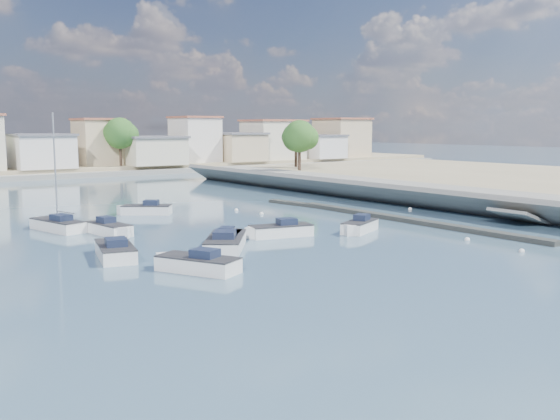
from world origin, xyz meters
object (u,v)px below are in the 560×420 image
Objects in this scene: sailboat at (56,225)px; motorboat_g at (111,230)px; motorboat_a at (194,264)px; motorboat_b at (228,239)px; motorboat_e at (115,251)px; motorboat_h at (226,242)px; motorboat_d at (359,227)px; motorboat_f at (144,210)px; motorboat_c at (278,231)px.

motorboat_g is at bearing -59.35° from sailboat.
motorboat_b is at bearing 44.96° from motorboat_a.
motorboat_b is at bearing -59.34° from motorboat_g.
motorboat_e is 0.96× the size of motorboat_h.
motorboat_d is at bearing -8.13° from motorboat_b.
motorboat_d is at bearing -38.36° from sailboat.
motorboat_f is 0.95× the size of motorboat_g.
motorboat_h is at bearing -63.49° from sailboat.
motorboat_e is at bearing -119.02° from motorboat_f.
motorboat_c is at bearing -39.49° from motorboat_g.
motorboat_c is 0.91× the size of motorboat_e.
motorboat_d is (15.86, 4.02, -0.00)m from motorboat_a.
motorboat_g is 0.82× the size of motorboat_h.
motorboat_f is at bearing 72.70° from motorboat_a.
motorboat_c is at bearing 0.04° from motorboat_e.
motorboat_d is 0.89× the size of motorboat_g.
motorboat_c is (9.96, 6.06, 0.00)m from motorboat_a.
motorboat_f is 17.95m from motorboat_h.
motorboat_a is 1.18× the size of motorboat_d.
motorboat_h is at bearing -65.57° from motorboat_g.
motorboat_f and motorboat_h have the same top height.
motorboat_b is at bearing -4.16° from motorboat_e.
motorboat_f is 0.78× the size of motorboat_h.
motorboat_d is at bearing -2.91° from motorboat_h.
motorboat_g and motorboat_h have the same top height.
motorboat_b and motorboat_d have the same top height.
motorboat_b is 0.64× the size of motorboat_h.
motorboat_b is 1.17m from motorboat_h.
motorboat_c and motorboat_e have the same top height.
motorboat_b is (5.51, 5.50, -0.00)m from motorboat_a.
motorboat_a is 13.78m from motorboat_g.
sailboat is at bearing 120.65° from motorboat_g.
motorboat_e is at bearing -109.29° from motorboat_g.
motorboat_b is 0.41× the size of sailboat.
motorboat_a and motorboat_f have the same top height.
motorboat_d is 22.76m from sailboat.
motorboat_e is 8.17m from motorboat_g.
motorboat_d is 0.47× the size of sailboat.
motorboat_d is 0.73× the size of motorboat_h.
motorboat_e is 12.09m from sailboat.
motorboat_b and motorboat_f have the same top height.
motorboat_b and motorboat_h have the same top height.
motorboat_a is 7.79m from motorboat_b.
motorboat_a is 1.05× the size of motorboat_g.
motorboat_a is 16.36m from motorboat_d.
motorboat_f is at bearing 25.39° from sailboat.
motorboat_a and motorboat_b have the same top height.
motorboat_a is at bearing -165.76° from motorboat_d.
motorboat_d is at bearing -6.45° from motorboat_e.
motorboat_c is at bearing 15.91° from motorboat_h.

